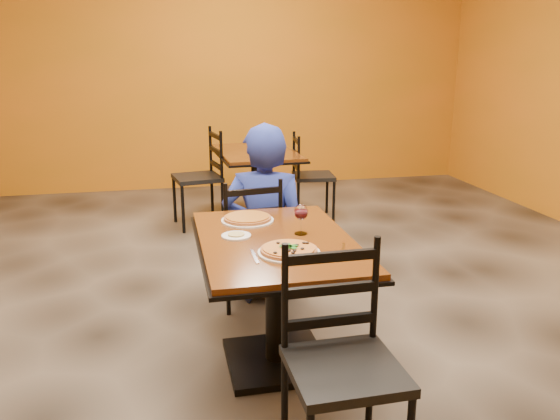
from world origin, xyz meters
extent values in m
cube|color=black|center=(0.00, 0.00, 0.00)|extent=(7.00, 8.00, 0.01)
cube|color=#CC6C16|center=(0.00, 4.00, 1.50)|extent=(7.00, 0.01, 3.00)
cube|color=#592E0E|center=(0.00, -0.50, 0.73)|extent=(0.80, 1.20, 0.03)
cube|color=black|center=(0.00, -0.50, 0.71)|extent=(0.83, 1.23, 0.02)
cylinder|color=black|center=(0.00, -0.50, 0.37)|extent=(0.12, 0.12, 0.66)
cube|color=black|center=(0.00, -0.50, 0.02)|extent=(0.55, 0.55, 0.04)
cube|color=#592E0E|center=(0.37, 2.27, 0.74)|extent=(0.81, 1.16, 0.03)
cube|color=black|center=(0.37, 2.27, 0.71)|extent=(0.84, 1.19, 0.02)
cylinder|color=black|center=(0.37, 2.27, 0.37)|extent=(0.11, 0.11, 0.66)
cube|color=black|center=(0.37, 2.27, 0.02)|extent=(0.54, 0.54, 0.04)
imported|color=navy|center=(0.12, 0.48, 0.63)|extent=(0.71, 0.58, 1.25)
cylinder|color=white|center=(0.02, -0.74, 0.76)|extent=(0.31, 0.31, 0.01)
cylinder|color=maroon|center=(0.02, -0.74, 0.77)|extent=(0.28, 0.28, 0.02)
cylinder|color=white|center=(-0.10, -0.15, 0.76)|extent=(0.31, 0.31, 0.01)
cylinder|color=#B47C22|center=(-0.10, -0.15, 0.77)|extent=(0.28, 0.28, 0.02)
cylinder|color=white|center=(-0.20, -0.42, 0.76)|extent=(0.16, 0.16, 0.01)
cylinder|color=tan|center=(-0.20, -0.42, 0.76)|extent=(0.09, 0.09, 0.01)
cube|color=silver|center=(-0.16, -0.75, 0.75)|extent=(0.02, 0.19, 0.00)
cube|color=silver|center=(0.29, -0.75, 0.75)|extent=(0.08, 0.20, 0.00)
camera|label=1|loc=(-0.57, -3.26, 1.70)|focal=35.69mm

